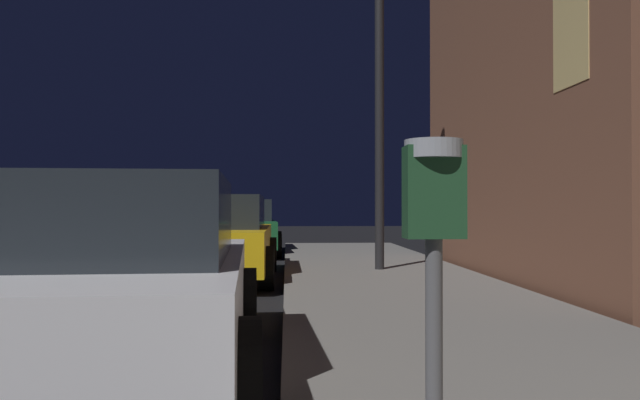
{
  "coord_description": "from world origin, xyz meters",
  "views": [
    {
      "loc": [
        4.03,
        -1.09,
        1.23
      ],
      "look_at": [
        4.21,
        2.25,
        1.27
      ],
      "focal_mm": 35.39,
      "sensor_mm": 36.0,
      "label": 1
    }
  ],
  "objects_px": {
    "parking_meter": "(434,236)",
    "car_green": "(241,227)",
    "car_white": "(120,281)",
    "street_lamp": "(379,58)",
    "car_yellow_cab": "(216,238)"
  },
  "relations": [
    {
      "from": "car_white",
      "to": "car_yellow_cab",
      "type": "height_order",
      "value": "same"
    },
    {
      "from": "parking_meter",
      "to": "car_white",
      "type": "xyz_separation_m",
      "value": [
        -1.66,
        2.51,
        -0.43
      ]
    },
    {
      "from": "street_lamp",
      "to": "car_green",
      "type": "bearing_deg",
      "value": 116.75
    },
    {
      "from": "parking_meter",
      "to": "car_white",
      "type": "distance_m",
      "value": 3.03
    },
    {
      "from": "car_yellow_cab",
      "to": "street_lamp",
      "type": "distance_m",
      "value": 4.22
    },
    {
      "from": "car_yellow_cab",
      "to": "car_white",
      "type": "bearing_deg",
      "value": -89.97
    },
    {
      "from": "car_yellow_cab",
      "to": "street_lamp",
      "type": "height_order",
      "value": "street_lamp"
    },
    {
      "from": "parking_meter",
      "to": "car_yellow_cab",
      "type": "distance_m",
      "value": 8.84
    },
    {
      "from": "parking_meter",
      "to": "car_green",
      "type": "bearing_deg",
      "value": 96.53
    },
    {
      "from": "car_yellow_cab",
      "to": "car_green",
      "type": "xyz_separation_m",
      "value": [
        -0.0,
        5.83,
        -0.0
      ]
    },
    {
      "from": "car_green",
      "to": "car_yellow_cab",
      "type": "bearing_deg",
      "value": -89.99
    },
    {
      "from": "car_yellow_cab",
      "to": "car_green",
      "type": "height_order",
      "value": "same"
    },
    {
      "from": "parking_meter",
      "to": "car_white",
      "type": "height_order",
      "value": "parking_meter"
    },
    {
      "from": "car_yellow_cab",
      "to": "street_lamp",
      "type": "bearing_deg",
      "value": 5.19
    },
    {
      "from": "car_yellow_cab",
      "to": "parking_meter",
      "type": "bearing_deg",
      "value": -79.17
    }
  ]
}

